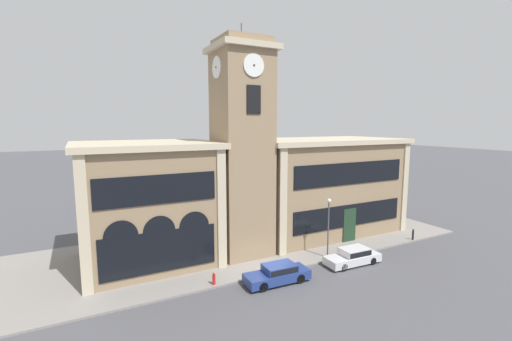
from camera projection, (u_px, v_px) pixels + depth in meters
ground_plane at (271, 276)px, 25.83m from camera, size 300.00×300.00×0.00m
sidewalk_kerb at (234, 246)px, 31.79m from camera, size 44.32×13.60×0.15m
clock_tower at (242, 150)px, 28.97m from camera, size 4.97×4.97×19.44m
town_hall_left_wing at (147, 202)px, 28.01m from camera, size 10.96×9.44×9.92m
town_hall_right_wing at (321, 185)px, 36.20m from camera, size 16.43×9.44×9.84m
parked_car_near at (278, 273)px, 24.57m from camera, size 4.85×1.90×1.36m
parked_car_mid at (353, 256)px, 27.85m from camera, size 4.80×1.90×1.35m
street_lamp at (329, 218)px, 28.50m from camera, size 0.36×0.36×5.09m
bollard at (413, 235)px, 33.33m from camera, size 0.18×0.18×1.06m
fire_hydrant at (214, 279)px, 24.02m from camera, size 0.22×0.22×0.87m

